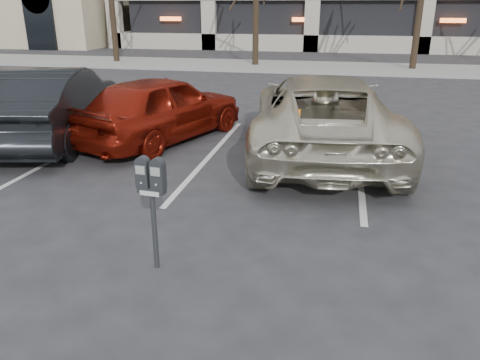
{
  "coord_description": "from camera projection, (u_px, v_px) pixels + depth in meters",
  "views": [
    {
      "loc": [
        0.95,
        -6.03,
        2.73
      ],
      "look_at": [
        -0.08,
        -1.15,
        0.86
      ],
      "focal_mm": 35.0,
      "sensor_mm": 36.0,
      "label": 1
    }
  ],
  "objects": [
    {
      "name": "ground",
      "position": [
        263.0,
        209.0,
        6.66
      ],
      "size": [
        140.0,
        140.0,
        0.0
      ],
      "primitive_type": "plane",
      "color": "#28282B",
      "rests_on": "ground"
    },
    {
      "name": "sidewalk",
      "position": [
        320.0,
        67.0,
        21.3
      ],
      "size": [
        80.0,
        4.0,
        0.12
      ],
      "primitive_type": "cube",
      "color": "gray",
      "rests_on": "ground"
    },
    {
      "name": "stall_lines",
      "position": [
        211.0,
        155.0,
        9.04
      ],
      "size": [
        16.9,
        5.2,
        0.0
      ],
      "color": "silver",
      "rests_on": "ground"
    },
    {
      "name": "parking_meter",
      "position": [
        151.0,
        187.0,
        4.85
      ],
      "size": [
        0.33,
        0.16,
        1.25
      ],
      "rotation": [
        0.0,
        0.0,
        -0.1
      ],
      "color": "black",
      "rests_on": "ground"
    },
    {
      "name": "suv_silver",
      "position": [
        322.0,
        115.0,
        8.87
      ],
      "size": [
        3.14,
        5.77,
        1.54
      ],
      "rotation": [
        0.0,
        0.0,
        3.25
      ],
      "color": "beige",
      "rests_on": "ground"
    },
    {
      "name": "car_red",
      "position": [
        161.0,
        108.0,
        9.82
      ],
      "size": [
        2.98,
        4.44,
        1.41
      ],
      "primitive_type": "imported",
      "rotation": [
        0.0,
        0.0,
        2.79
      ],
      "color": "maroon",
      "rests_on": "ground"
    },
    {
      "name": "car_dark",
      "position": [
        52.0,
        105.0,
        9.75
      ],
      "size": [
        2.66,
        4.97,
        1.56
      ],
      "primitive_type": "imported",
      "rotation": [
        0.0,
        0.0,
        3.37
      ],
      "color": "black",
      "rests_on": "ground"
    }
  ]
}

